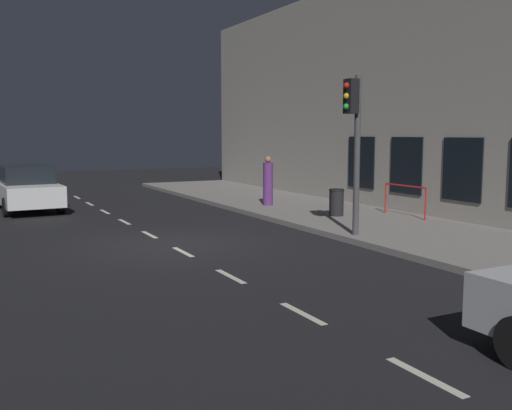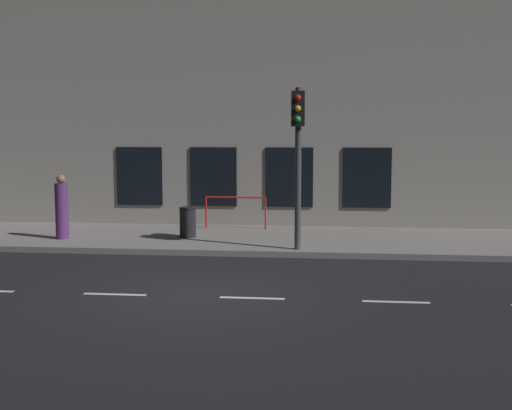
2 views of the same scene
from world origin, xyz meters
name	(u,v)px [view 1 (image 1 of 2)]	position (x,y,z in m)	size (l,w,h in m)	color
ground_plane	(169,245)	(0.00, 0.00, 0.00)	(60.00, 60.00, 0.00)	black
sidewalk	(373,224)	(6.25, 0.00, 0.07)	(4.50, 32.00, 0.15)	gray
building_facade	(443,88)	(8.80, 0.00, 4.07)	(0.65, 32.00, 8.15)	gray
lane_centre_line	(183,252)	(0.00, -1.00, 0.00)	(0.12, 27.20, 0.01)	beige
traffic_light	(354,129)	(4.28, -1.63, 2.80)	(0.50, 0.32, 3.97)	#424244
parked_car_1	(27,188)	(-2.33, 8.33, 0.79)	(2.06, 4.15, 1.58)	silver
pedestrian_0	(268,182)	(5.35, 4.83, 0.96)	(0.48, 0.48, 1.75)	#5B2D70
trash_bin	(336,202)	(5.97, 1.47, 0.57)	(0.47, 0.47, 0.84)	black
red_railing	(405,194)	(7.75, 0.39, 0.86)	(0.05, 1.86, 0.97)	red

